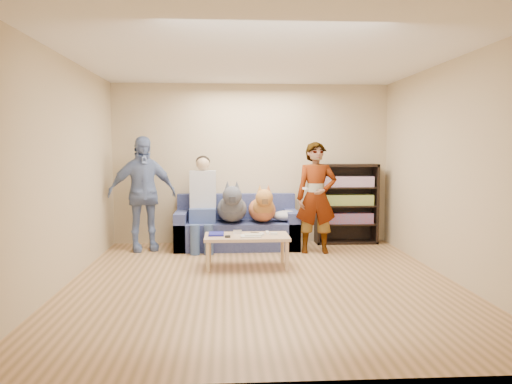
{
  "coord_description": "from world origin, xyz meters",
  "views": [
    {
      "loc": [
        -0.41,
        -5.69,
        1.55
      ],
      "look_at": [
        0.0,
        1.2,
        0.95
      ],
      "focal_mm": 35.0,
      "sensor_mm": 36.0,
      "label": 1
    }
  ],
  "objects": [
    {
      "name": "wall_front",
      "position": [
        0.0,
        -2.5,
        1.3
      ],
      "size": [
        4.5,
        0.0,
        4.5
      ],
      "primitive_type": "plane",
      "rotation": [
        -1.57,
        0.0,
        0.0
      ],
      "color": "tan",
      "rests_on": "ground"
    },
    {
      "name": "blanket",
      "position": [
        0.52,
        1.96,
        0.51
      ],
      "size": [
        0.46,
        0.39,
        0.16
      ],
      "primitive_type": "ellipsoid",
      "color": "#A1A2A6",
      "rests_on": "sofa"
    },
    {
      "name": "camera_silver",
      "position": [
        -0.27,
        0.88,
        0.45
      ],
      "size": [
        0.11,
        0.06,
        0.05
      ],
      "primitive_type": "cube",
      "color": "silver",
      "rests_on": "coffee_table"
    },
    {
      "name": "sofa",
      "position": [
        -0.25,
        2.1,
        0.28
      ],
      "size": [
        1.9,
        0.85,
        0.82
      ],
      "color": "#515B93",
      "rests_on": "ground"
    },
    {
      "name": "person_standing_right",
      "position": [
        0.92,
        1.6,
        0.83
      ],
      "size": [
        0.62,
        0.43,
        1.65
      ],
      "primitive_type": "imported",
      "rotation": [
        0.0,
        0.0,
        -0.05
      ],
      "color": "gray",
      "rests_on": "ground"
    },
    {
      "name": "papers",
      "position": [
        -0.1,
        0.66,
        0.43
      ],
      "size": [
        0.26,
        0.2,
        0.02
      ],
      "primitive_type": "cube",
      "color": "beige",
      "rests_on": "coffee_table"
    },
    {
      "name": "held_controller",
      "position": [
        0.72,
        1.4,
        0.98
      ],
      "size": [
        0.07,
        0.12,
        0.03
      ],
      "primitive_type": "cube",
      "rotation": [
        0.0,
        0.0,
        0.29
      ],
      "color": "white",
      "rests_on": "person_standing_right"
    },
    {
      "name": "headphone_cup_a",
      "position": [
        0.05,
        0.74,
        0.43
      ],
      "size": [
        0.07,
        0.07,
        0.02
      ],
      "primitive_type": "cylinder",
      "color": "silver",
      "rests_on": "coffee_table"
    },
    {
      "name": "dog_tan",
      "position": [
        0.14,
        1.89,
        0.64
      ],
      "size": [
        0.42,
        1.17,
        0.61
      ],
      "color": "#C3683B",
      "rests_on": "sofa"
    },
    {
      "name": "controller_b",
      "position": [
        0.21,
        0.78,
        0.43
      ],
      "size": [
        0.09,
        0.06,
        0.03
      ],
      "primitive_type": "cube",
      "color": "white",
      "rests_on": "coffee_table"
    },
    {
      "name": "wall_right",
      "position": [
        2.25,
        0.0,
        1.3
      ],
      "size": [
        0.0,
        5.0,
        5.0
      ],
      "primitive_type": "plane",
      "rotation": [
        1.57,
        0.0,
        -1.57
      ],
      "color": "tan",
      "rests_on": "ground"
    },
    {
      "name": "magazine",
      "position": [
        -0.07,
        0.68,
        0.44
      ],
      "size": [
        0.22,
        0.17,
        0.01
      ],
      "primitive_type": "cube",
      "color": "#B7AC93",
      "rests_on": "coffee_table"
    },
    {
      "name": "person_standing_left",
      "position": [
        -1.69,
        1.94,
        0.87
      ],
      "size": [
        1.1,
        0.74,
        1.74
      ],
      "primitive_type": "imported",
      "rotation": [
        0.0,
        0.0,
        0.34
      ],
      "color": "#6E80B0",
      "rests_on": "ground"
    },
    {
      "name": "notebook_blue",
      "position": [
        -0.55,
        0.81,
        0.43
      ],
      "size": [
        0.2,
        0.26,
        0.03
      ],
      "primitive_type": "cube",
      "color": "navy",
      "rests_on": "coffee_table"
    },
    {
      "name": "ceiling",
      "position": [
        0.0,
        0.0,
        2.6
      ],
      "size": [
        5.0,
        5.0,
        0.0
      ],
      "primitive_type": "plane",
      "rotation": [
        3.14,
        0.0,
        0.0
      ],
      "color": "white",
      "rests_on": "ground"
    },
    {
      "name": "controller_a",
      "position": [
        0.13,
        0.86,
        0.43
      ],
      "size": [
        0.04,
        0.13,
        0.03
      ],
      "primitive_type": "cube",
      "color": "white",
      "rests_on": "coffee_table"
    },
    {
      "name": "bookshelf",
      "position": [
        1.55,
        2.33,
        0.68
      ],
      "size": [
        1.0,
        0.34,
        1.3
      ],
      "color": "black",
      "rests_on": "ground"
    },
    {
      "name": "wall_back",
      "position": [
        0.0,
        2.5,
        1.3
      ],
      "size": [
        4.5,
        0.0,
        4.5
      ],
      "primitive_type": "plane",
      "rotation": [
        1.57,
        0.0,
        0.0
      ],
      "color": "tan",
      "rests_on": "ground"
    },
    {
      "name": "wallet",
      "position": [
        -0.4,
        0.64,
        0.43
      ],
      "size": [
        0.07,
        0.12,
        0.02
      ],
      "primitive_type": "cube",
      "color": "black",
      "rests_on": "coffee_table"
    },
    {
      "name": "wall_left",
      "position": [
        -2.25,
        0.0,
        1.3
      ],
      "size": [
        0.0,
        5.0,
        5.0
      ],
      "primitive_type": "plane",
      "rotation": [
        1.57,
        0.0,
        1.57
      ],
      "color": "tan",
      "rests_on": "ground"
    },
    {
      "name": "coffee_table",
      "position": [
        -0.15,
        0.76,
        0.37
      ],
      "size": [
        1.1,
        0.6,
        0.42
      ],
      "color": "tan",
      "rests_on": "ground"
    },
    {
      "name": "pen_orange",
      "position": [
        -0.17,
        0.6,
        0.42
      ],
      "size": [
        0.13,
        0.06,
        0.01
      ],
      "primitive_type": "cylinder",
      "rotation": [
        0.0,
        1.57,
        0.35
      ],
      "color": "orange",
      "rests_on": "coffee_table"
    },
    {
      "name": "pen_black",
      "position": [
        -0.03,
        0.94,
        0.42
      ],
      "size": [
        0.13,
        0.08,
        0.01
      ],
      "primitive_type": "cylinder",
      "rotation": [
        0.0,
        1.57,
        -0.52
      ],
      "color": "black",
      "rests_on": "coffee_table"
    },
    {
      "name": "person_seated",
      "position": [
        -0.77,
        1.97,
        0.77
      ],
      "size": [
        0.4,
        0.73,
        1.47
      ],
      "color": "#3E5089",
      "rests_on": "sofa"
    },
    {
      "name": "headphone_cup_b",
      "position": [
        0.05,
        0.82,
        0.43
      ],
      "size": [
        0.07,
        0.07,
        0.02
      ],
      "primitive_type": "cylinder",
      "color": "white",
      "rests_on": "coffee_table"
    },
    {
      "name": "ground",
      "position": [
        0.0,
        0.0,
        0.0
      ],
      "size": [
        5.0,
        5.0,
        0.0
      ],
      "primitive_type": "plane",
      "color": "olive",
      "rests_on": "ground"
    },
    {
      "name": "dog_gray",
      "position": [
        -0.33,
        1.89,
        0.66
      ],
      "size": [
        0.46,
        1.27,
        0.67
      ],
      "color": "#484951",
      "rests_on": "sofa"
    }
  ]
}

